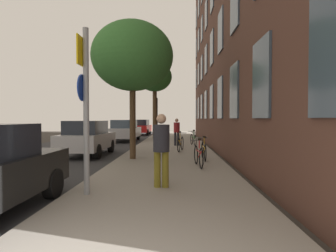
# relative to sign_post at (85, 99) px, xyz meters

# --- Properties ---
(ground_plane) EXTENTS (41.80, 41.80, 0.00)m
(ground_plane) POSITION_rel_sign_post_xyz_m (-1.87, 10.80, -2.13)
(ground_plane) COLOR #332D28
(road_asphalt) EXTENTS (7.00, 38.00, 0.01)m
(road_asphalt) POSITION_rel_sign_post_xyz_m (-3.97, 10.80, -2.13)
(road_asphalt) COLOR #2D2D30
(road_asphalt) RESTS_ON ground
(sidewalk) EXTENTS (4.20, 38.00, 0.12)m
(sidewalk) POSITION_rel_sign_post_xyz_m (1.63, 10.80, -2.07)
(sidewalk) COLOR gray
(sidewalk) RESTS_ON ground
(sign_post) EXTENTS (0.16, 0.60, 3.51)m
(sign_post) POSITION_rel_sign_post_xyz_m (0.00, 0.00, 0.00)
(sign_post) COLOR gray
(sign_post) RESTS_ON sidewalk
(traffic_light) EXTENTS (0.43, 0.24, 3.39)m
(traffic_light) POSITION_rel_sign_post_xyz_m (0.18, 18.11, 0.32)
(traffic_light) COLOR black
(traffic_light) RESTS_ON sidewalk
(tree_near) EXTENTS (3.25, 3.25, 5.47)m
(tree_near) POSITION_rel_sign_post_xyz_m (0.18, 5.33, 2.07)
(tree_near) COLOR #4C3823
(tree_near) RESTS_ON sidewalk
(tree_far) EXTENTS (2.83, 2.83, 6.25)m
(tree_far) POSITION_rel_sign_post_xyz_m (0.15, 17.26, 2.96)
(tree_far) COLOR #4C3823
(tree_far) RESTS_ON sidewalk
(bicycle_0) EXTENTS (0.42, 1.63, 0.95)m
(bicycle_0) POSITION_rel_sign_post_xyz_m (2.67, 3.56, -1.64)
(bicycle_0) COLOR black
(bicycle_0) RESTS_ON sidewalk
(bicycle_1) EXTENTS (0.42, 1.67, 0.94)m
(bicycle_1) POSITION_rel_sign_post_xyz_m (3.00, 5.12, -1.65)
(bicycle_1) COLOR black
(bicycle_1) RESTS_ON sidewalk
(bicycle_2) EXTENTS (0.47, 1.66, 0.99)m
(bicycle_2) POSITION_rel_sign_post_xyz_m (2.14, 8.02, -1.63)
(bicycle_2) COLOR black
(bicycle_2) RESTS_ON sidewalk
(bicycle_3) EXTENTS (0.43, 1.61, 0.94)m
(bicycle_3) POSITION_rel_sign_post_xyz_m (2.95, 11.01, -1.65)
(bicycle_3) COLOR black
(bicycle_3) RESTS_ON sidewalk
(pedestrian_0) EXTENTS (0.53, 0.53, 1.72)m
(pedestrian_0) POSITION_rel_sign_post_xyz_m (1.57, 0.66, -1.03)
(pedestrian_0) COLOR olive
(pedestrian_0) RESTS_ON sidewalk
(pedestrian_1) EXTENTS (0.45, 0.45, 1.62)m
(pedestrian_1) POSITION_rel_sign_post_xyz_m (1.95, 10.91, -1.09)
(pedestrian_1) COLOR #26262D
(pedestrian_1) RESTS_ON sidewalk
(car_1) EXTENTS (1.80, 3.92, 1.62)m
(car_1) POSITION_rel_sign_post_xyz_m (-2.21, 7.08, -1.29)
(car_1) COLOR #B7B7BC
(car_1) RESTS_ON road_asphalt
(car_2) EXTENTS (1.95, 4.49, 1.62)m
(car_2) POSITION_rel_sign_post_xyz_m (-1.99, 15.41, -1.29)
(car_2) COLOR #B7B7BC
(car_2) RESTS_ON road_asphalt
(car_3) EXTENTS (1.89, 4.00, 1.62)m
(car_3) POSITION_rel_sign_post_xyz_m (-1.78, 23.75, -1.29)
(car_3) COLOR red
(car_3) RESTS_ON road_asphalt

